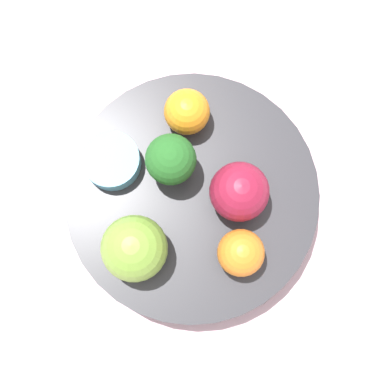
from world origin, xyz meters
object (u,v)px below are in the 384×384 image
object	(u,v)px
broccoli	(171,160)
small_cup	(112,161)
orange_front	(241,253)
apple_red	(239,192)
apple_green	(134,248)
bowl	(192,197)
orange_back	(187,112)

from	to	relation	value
broccoli	small_cup	xyz separation A→B (m)	(0.03, 0.06, -0.02)
broccoli	orange_front	world-z (taller)	broccoli
apple_red	small_cup	world-z (taller)	apple_red
broccoli	orange_front	xyz separation A→B (m)	(-0.11, -0.03, -0.01)
apple_green	small_cup	xyz separation A→B (m)	(0.09, -0.01, -0.02)
apple_red	small_cup	bearing A→B (deg)	53.11
bowl	broccoli	distance (m)	0.07
apple_red	small_cup	xyz separation A→B (m)	(0.08, 0.11, -0.02)
broccoli	apple_red	world-z (taller)	broccoli
apple_red	small_cup	size ratio (longest dim) A/B	1.00
bowl	broccoli	world-z (taller)	broccoli
bowl	orange_back	distance (m)	0.09
orange_front	orange_back	xyz separation A→B (m)	(0.15, -0.00, 0.00)
bowl	small_cup	world-z (taller)	small_cup
broccoli	orange_back	world-z (taller)	broccoli
apple_green	small_cup	bearing A→B (deg)	-4.65
orange_back	small_cup	bearing A→B (deg)	100.59
apple_red	orange_front	size ratio (longest dim) A/B	1.27
broccoli	small_cup	size ratio (longest dim) A/B	1.07
apple_green	bowl	bearing A→B (deg)	-64.51
bowl	apple_red	distance (m)	0.07
apple_red	apple_green	xyz separation A→B (m)	(-0.01, 0.11, 0.00)
small_cup	apple_red	bearing A→B (deg)	-126.89
apple_red	apple_green	distance (m)	0.11
apple_red	apple_green	bearing A→B (deg)	97.28
small_cup	orange_front	bearing A→B (deg)	-147.49
apple_green	orange_front	xyz separation A→B (m)	(-0.04, -0.09, -0.01)
orange_front	small_cup	bearing A→B (deg)	32.51
bowl	broccoli	xyz separation A→B (m)	(0.03, 0.01, 0.06)
bowl	broccoli	size ratio (longest dim) A/B	4.20
orange_front	orange_back	size ratio (longest dim) A/B	0.99
apple_green	small_cup	distance (m)	0.10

